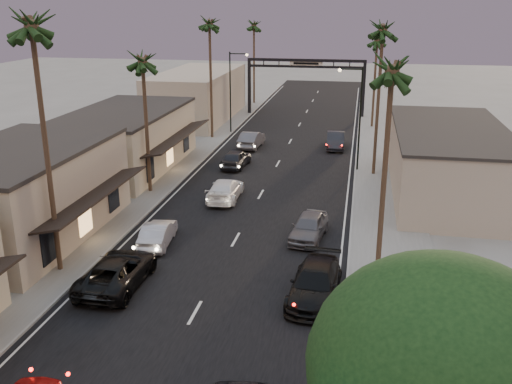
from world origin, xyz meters
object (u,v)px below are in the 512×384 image
at_px(corner_tree, 444,379).
at_px(streetlight_left, 233,86).
at_px(palm_lb, 30,18).
at_px(curbside_black, 315,284).
at_px(palm_ra, 393,62).
at_px(streetlight_right, 357,111).
at_px(palm_rb, 383,25).
at_px(palm_rc, 378,36).
at_px(arch, 306,73).
at_px(palm_lc, 142,55).
at_px(palm_far, 254,22).
at_px(palm_ld, 209,20).
at_px(oncoming_silver, 158,233).
at_px(oncoming_pickup, 117,271).

height_order(corner_tree, streetlight_left, streetlight_left).
xyz_separation_m(palm_lb, curbside_black, (14.10, -0.54, -12.57)).
bearing_deg(palm_ra, streetlight_right, 94.57).
relative_size(palm_lb, palm_rb, 1.07).
distance_m(palm_ra, palm_rc, 40.01).
bearing_deg(arch, streetlight_left, -119.97).
distance_m(palm_lc, curbside_black, 22.43).
bearing_deg(palm_rc, palm_ra, -90.00).
xyz_separation_m(palm_lc, palm_ra, (17.20, -12.00, 0.97)).
bearing_deg(palm_far, curbside_black, -76.29).
distance_m(palm_ld, palm_ra, 35.47).
height_order(palm_rc, oncoming_silver, palm_rc).
bearing_deg(palm_lc, palm_rb, 24.94).
xyz_separation_m(arch, palm_ra, (8.60, -46.00, 5.91)).
distance_m(palm_ra, oncoming_pickup, 17.31).
relative_size(streetlight_left, palm_lc, 0.74).
bearing_deg(palm_ld, palm_rb, -32.60).
relative_size(palm_lc, palm_ra, 0.92).
relative_size(corner_tree, curbside_black, 1.56).
distance_m(palm_ld, palm_rc, 19.51).
distance_m(corner_tree, palm_lc, 34.09).
relative_size(palm_far, oncoming_pickup, 2.21).
bearing_deg(palm_lb, streetlight_right, 55.99).
bearing_deg(corner_tree, palm_rc, 90.89).
distance_m(palm_ra, palm_far, 56.58).
height_order(palm_ld, oncoming_pickup, palm_ld).
bearing_deg(palm_rc, oncoming_pickup, -107.19).
bearing_deg(arch, palm_rb, -71.70).
xyz_separation_m(palm_ld, palm_far, (0.30, 23.00, -0.97)).
bearing_deg(palm_ra, oncoming_pickup, -167.04).
xyz_separation_m(palm_lc, oncoming_silver, (4.10, -9.57, -9.75)).
xyz_separation_m(arch, oncoming_pickup, (-4.72, -49.06, -4.71)).
distance_m(palm_rb, curbside_black, 25.54).
relative_size(streetlight_left, oncoming_silver, 2.06).
relative_size(streetlight_right, streetlight_left, 1.00).
xyz_separation_m(streetlight_left, palm_ld, (-1.68, -3.00, 7.09)).
height_order(streetlight_right, curbside_black, streetlight_right).
height_order(corner_tree, streetlight_right, streetlight_right).
bearing_deg(arch, palm_far, 136.05).
distance_m(palm_lc, oncoming_pickup, 18.30).
relative_size(palm_rc, palm_far, 0.92).
xyz_separation_m(oncoming_pickup, curbside_black, (10.22, 0.53, -0.01)).
relative_size(palm_rb, palm_far, 1.08).
bearing_deg(streetlight_left, streetlight_right, -43.21).
relative_size(streetlight_right, palm_far, 0.68).
xyz_separation_m(palm_lb, palm_rc, (17.20, 42.00, -2.92)).
relative_size(arch, curbside_black, 2.70).
height_order(corner_tree, palm_rc, palm_rc).
xyz_separation_m(arch, palm_rb, (8.60, -26.00, 6.88)).
relative_size(palm_rb, palm_rc, 1.16).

